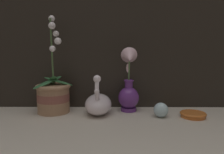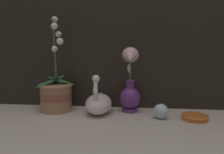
% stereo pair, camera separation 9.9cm
% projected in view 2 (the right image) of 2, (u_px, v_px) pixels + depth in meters
% --- Properties ---
extents(ground_plane, '(2.80, 2.80, 0.00)m').
position_uv_depth(ground_plane, '(117.00, 125.00, 0.88)').
color(ground_plane, '#BCB2A3').
extents(orchid_potted_plant, '(0.18, 0.19, 0.46)m').
position_uv_depth(orchid_potted_plant, '(56.00, 93.00, 1.08)').
color(orchid_potted_plant, '#9E7556').
rests_on(orchid_potted_plant, ground_plane).
extents(swan_figurine, '(0.12, 0.20, 0.19)m').
position_uv_depth(swan_figurine, '(99.00, 103.00, 1.03)').
color(swan_figurine, white).
rests_on(swan_figurine, ground_plane).
extents(blue_vase, '(0.10, 0.13, 0.31)m').
position_uv_depth(blue_vase, '(130.00, 89.00, 1.05)').
color(blue_vase, '#602D7F').
rests_on(blue_vase, ground_plane).
extents(glass_sphere, '(0.07, 0.07, 0.07)m').
position_uv_depth(glass_sphere, '(161.00, 111.00, 0.96)').
color(glass_sphere, silver).
rests_on(glass_sphere, ground_plane).
extents(amber_dish, '(0.11, 0.11, 0.02)m').
position_uv_depth(amber_dish, '(195.00, 117.00, 0.94)').
color(amber_dish, '#C66628').
rests_on(amber_dish, ground_plane).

